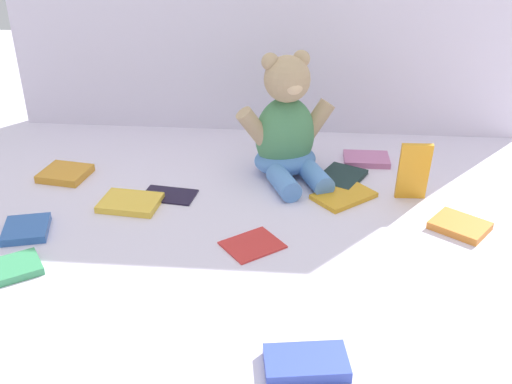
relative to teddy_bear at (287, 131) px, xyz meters
name	(u,v)px	position (x,y,z in m)	size (l,w,h in m)	color
ground_plane	(251,211)	(-0.07, -0.19, -0.11)	(3.20, 3.20, 0.00)	silver
teddy_bear	(287,131)	(0.00, 0.00, 0.00)	(0.24, 0.25, 0.30)	#4C8C59
book_case_0	(460,226)	(0.37, -0.23, -0.10)	(0.09, 0.11, 0.02)	orange
book_case_1	(65,173)	(-0.53, -0.07, -0.10)	(0.10, 0.11, 0.02)	orange
book_case_2	(306,363)	(0.06, -0.65, -0.10)	(0.07, 0.12, 0.02)	#3B51C0
book_case_4	(130,203)	(-0.34, -0.19, -0.10)	(0.10, 0.13, 0.01)	yellow
book_case_5	(341,177)	(0.13, -0.02, -0.10)	(0.09, 0.12, 0.01)	#162A29
book_case_6	(252,244)	(-0.05, -0.33, -0.11)	(0.09, 0.11, 0.01)	red
book_case_7	(26,229)	(-0.52, -0.32, -0.10)	(0.09, 0.10, 0.02)	#315FAC
book_case_8	(366,159)	(0.20, 0.08, -0.10)	(0.08, 0.11, 0.01)	#BB699B
book_case_9	(10,269)	(-0.49, -0.46, -0.10)	(0.08, 0.11, 0.01)	#3C9860
book_case_10	(169,194)	(-0.26, -0.14, -0.11)	(0.07, 0.12, 0.01)	black
book_case_11	(344,196)	(0.14, -0.12, -0.10)	(0.09, 0.13, 0.01)	gold
book_case_12	(414,171)	(0.28, -0.11, -0.04)	(0.07, 0.01, 0.14)	orange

